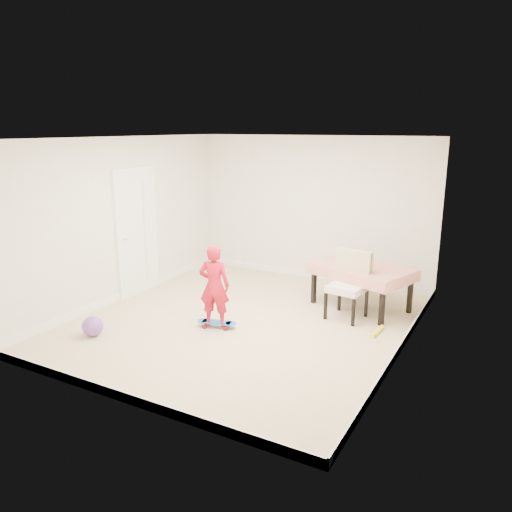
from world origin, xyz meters
The scene contains 17 objects.
ground centered at (0.00, 0.00, 0.00)m, with size 5.00×5.00×0.00m, color #C7B38A.
ceiling centered at (0.00, 0.00, 2.58)m, with size 4.50×5.00×0.04m, color white.
wall_back centered at (0.00, 2.48, 1.30)m, with size 4.50×0.04×2.60m, color silver.
wall_front centered at (0.00, -2.48, 1.30)m, with size 4.50×0.04×2.60m, color silver.
wall_left centered at (-2.23, 0.00, 1.30)m, with size 0.04×5.00×2.60m, color silver.
wall_right centered at (2.23, 0.00, 1.30)m, with size 0.04×5.00×2.60m, color silver.
door centered at (-2.22, 0.30, 1.02)m, with size 0.10×0.94×2.11m, color white.
baseboard_back centered at (0.00, 2.49, 0.06)m, with size 4.50×0.02×0.12m, color white.
baseboard_front centered at (0.00, -2.49, 0.06)m, with size 4.50×0.02×0.12m, color white.
baseboard_left centered at (-2.24, 0.00, 0.06)m, with size 0.02×5.00×0.12m, color white.
baseboard_right centered at (2.24, 0.00, 0.06)m, with size 0.02×5.00×0.12m, color white.
dining_table centered at (1.31, 1.37, 0.34)m, with size 1.45×0.92×0.68m, color #AE1109, non-canonical shape.
dining_chair centered at (1.26, 0.85, 0.50)m, with size 0.54×0.62×0.99m, color white, non-canonical shape.
skateboard centered at (-0.22, -0.37, 0.04)m, with size 0.57×0.21×0.08m, color blue, non-canonical shape.
child centered at (-0.23, -0.39, 0.58)m, with size 0.42×0.28×1.16m, color red.
balloon centered at (-1.52, -1.43, 0.14)m, with size 0.28×0.28×0.28m, color purple.
foam_toy centered at (1.83, 0.50, 0.03)m, with size 0.06×0.06×0.40m, color #FDF31A.
Camera 1 is at (3.41, -5.86, 2.75)m, focal length 35.00 mm.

